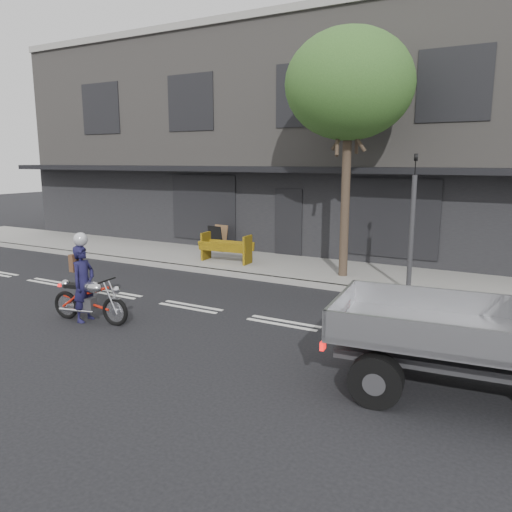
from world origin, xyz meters
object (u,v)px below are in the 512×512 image
object	(u,v)px
construction_barrier	(222,248)
motorcycle	(90,299)
sandwich_board	(216,239)
street_tree	(349,85)
rider	(84,284)
traffic_light_pole	(412,231)

from	to	relation	value
construction_barrier	motorcycle	bearing A→B (deg)	-85.04
sandwich_board	street_tree	bearing A→B (deg)	-6.62
motorcycle	rider	size ratio (longest dim) A/B	1.16
traffic_light_pole	rider	bearing A→B (deg)	-136.69
street_tree	sandwich_board	distance (m)	7.10
street_tree	construction_barrier	world-z (taller)	street_tree
traffic_light_pole	construction_barrier	size ratio (longest dim) A/B	2.08
construction_barrier	sandwich_board	xyz separation A→B (m)	(-1.27, 1.55, -0.01)
street_tree	sandwich_board	world-z (taller)	street_tree
street_tree	rider	xyz separation A→B (m)	(-3.55, -6.08, -4.47)
street_tree	traffic_light_pole	distance (m)	4.23
rider	construction_barrier	size ratio (longest dim) A/B	0.96
traffic_light_pole	rider	xyz separation A→B (m)	(-5.55, -5.23, -0.84)
street_tree	construction_barrier	size ratio (longest dim) A/B	4.01
traffic_light_pole	motorcycle	bearing A→B (deg)	-135.91
traffic_light_pole	construction_barrier	bearing A→B (deg)	173.94
construction_barrier	rider	bearing A→B (deg)	-86.51
traffic_light_pole	rider	size ratio (longest dim) A/B	2.17
rider	traffic_light_pole	bearing A→B (deg)	-54.16
motorcycle	sandwich_board	xyz separation A→B (m)	(-1.78, 7.41, 0.12)
traffic_light_pole	motorcycle	world-z (taller)	traffic_light_pole
street_tree	construction_barrier	bearing A→B (deg)	-176.74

